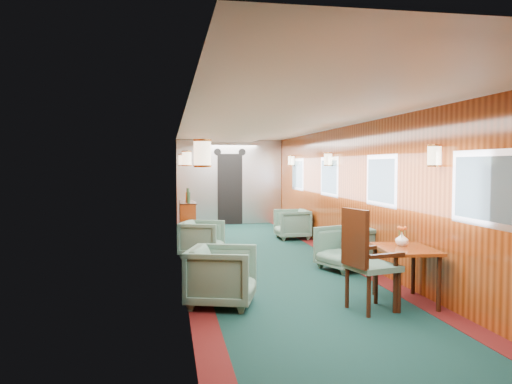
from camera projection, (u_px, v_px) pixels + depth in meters
room at (272, 168)px, 8.34m from camera, size 12.00×12.10×2.40m
bulkhead at (230, 183)px, 14.18m from camera, size 2.98×0.17×2.39m
windows_right at (351, 178)px, 8.85m from camera, size 0.02×8.60×0.80m
wall_sconces at (266, 159)px, 8.88m from camera, size 2.97×7.97×0.25m
dining_table at (405, 256)px, 6.08m from camera, size 0.74×0.98×0.68m
side_chair at (365, 256)px, 5.73m from camera, size 0.64×0.66×1.19m
credenza at (187, 224)px, 10.29m from camera, size 0.33×1.04×1.21m
flower_vase at (402, 239)px, 6.21m from camera, size 0.18×0.18×0.17m
armchair_left_near at (222, 276)px, 5.99m from camera, size 0.97×0.96×0.71m
armchair_left_far at (202, 239)px, 9.15m from camera, size 0.93×0.92×0.67m
armchair_right_near at (345, 248)px, 8.02m from camera, size 0.98×0.97×0.70m
armchair_right_far at (292, 224)px, 11.38m from camera, size 0.75×0.73×0.68m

